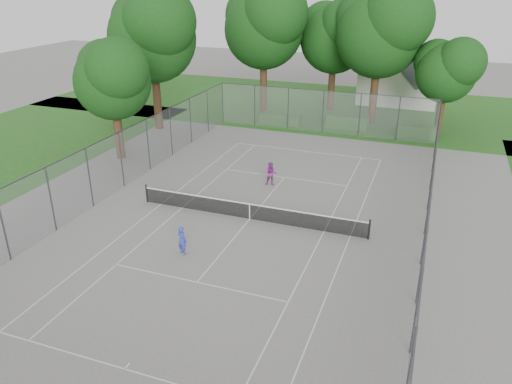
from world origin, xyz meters
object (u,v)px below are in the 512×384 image
(tennis_net, at_px, (250,211))
(woman_player, at_px, (271,174))
(house, at_px, (401,64))
(girl_player, at_px, (182,240))

(tennis_net, distance_m, woman_player, 4.90)
(tennis_net, height_order, house, house)
(tennis_net, xyz_separation_m, woman_player, (-0.42, 4.87, 0.24))
(tennis_net, relative_size, house, 1.36)
(woman_player, bearing_deg, tennis_net, -99.54)
(girl_player, height_order, woman_player, woman_player)
(house, bearing_deg, tennis_net, -99.03)
(woman_player, bearing_deg, house, 63.81)
(girl_player, distance_m, woman_player, 9.41)
(tennis_net, xyz_separation_m, girl_player, (-1.71, -4.45, 0.21))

